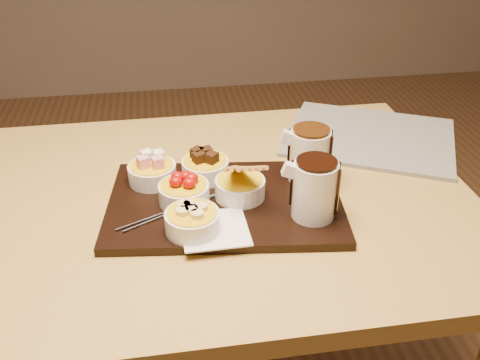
{
  "coord_description": "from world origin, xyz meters",
  "views": [
    {
      "loc": [
        -0.03,
        -0.93,
        1.35
      ],
      "look_at": [
        0.11,
        -0.05,
        0.81
      ],
      "focal_mm": 40.0,
      "sensor_mm": 36.0,
      "label": 1
    }
  ],
  "objects": [
    {
      "name": "bowl_biscotti",
      "position": [
        0.11,
        -0.04,
        0.79
      ],
      "size": [
        0.1,
        0.1,
        0.04
      ],
      "primitive_type": "cylinder",
      "color": "silver",
      "rests_on": "serving_board"
    },
    {
      "name": "bowl_marshmallows",
      "position": [
        -0.06,
        0.04,
        0.79
      ],
      "size": [
        0.1,
        0.1,
        0.04
      ],
      "primitive_type": "cylinder",
      "color": "silver",
      "rests_on": "serving_board"
    },
    {
      "name": "bowl_bananas",
      "position": [
        0.01,
        -0.14,
        0.79
      ],
      "size": [
        0.1,
        0.1,
        0.04
      ],
      "primitive_type": "cylinder",
      "color": "silver",
      "rests_on": "serving_board"
    },
    {
      "name": "pitcher_dark_chocolate",
      "position": [
        0.24,
        -0.13,
        0.82
      ],
      "size": [
        0.09,
        0.09,
        0.11
      ],
      "primitive_type": "cylinder",
      "rotation": [
        0.0,
        0.0,
        -0.12
      ],
      "color": "silver",
      "rests_on": "serving_board"
    },
    {
      "name": "fondue_skewers",
      "position": [
        -0.01,
        -0.07,
        0.77
      ],
      "size": [
        0.14,
        0.25,
        0.01
      ],
      "primitive_type": null,
      "rotation": [
        0.0,
        0.0,
        -1.13
      ],
      "color": "silver",
      "rests_on": "serving_board"
    },
    {
      "name": "dining_table",
      "position": [
        0.0,
        0.0,
        0.65
      ],
      "size": [
        1.2,
        0.8,
        0.75
      ],
      "color": "#B99345",
      "rests_on": "ground"
    },
    {
      "name": "napkin",
      "position": [
        0.05,
        -0.14,
        0.77
      ],
      "size": [
        0.12,
        0.12,
        0.0
      ],
      "primitive_type": "cube",
      "rotation": [
        0.0,
        0.0,
        0.02
      ],
      "color": "white",
      "rests_on": "serving_board"
    },
    {
      "name": "newspaper",
      "position": [
        0.47,
        0.19,
        0.76
      ],
      "size": [
        0.5,
        0.46,
        0.01
      ],
      "primitive_type": "cube",
      "rotation": [
        0.0,
        0.0,
        -0.46
      ],
      "color": "beige",
      "rests_on": "dining_table"
    },
    {
      "name": "serving_board",
      "position": [
        0.08,
        -0.05,
        0.76
      ],
      "size": [
        0.49,
        0.35,
        0.02
      ],
      "primitive_type": "cube",
      "rotation": [
        0.0,
        0.0,
        -0.12
      ],
      "color": "black",
      "rests_on": "dining_table"
    },
    {
      "name": "bowl_strawberries",
      "position": [
        -0.0,
        -0.04,
        0.79
      ],
      "size": [
        0.1,
        0.1,
        0.04
      ],
      "primitive_type": "cylinder",
      "color": "silver",
      "rests_on": "serving_board"
    },
    {
      "name": "bowl_cake",
      "position": [
        0.05,
        0.05,
        0.79
      ],
      "size": [
        0.1,
        0.1,
        0.04
      ],
      "primitive_type": "cylinder",
      "color": "silver",
      "rests_on": "serving_board"
    },
    {
      "name": "pitcher_milk_chocolate",
      "position": [
        0.26,
        0.0,
        0.82
      ],
      "size": [
        0.09,
        0.09,
        0.11
      ],
      "primitive_type": "cylinder",
      "rotation": [
        0.0,
        0.0,
        -0.12
      ],
      "color": "silver",
      "rests_on": "serving_board"
    }
  ]
}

